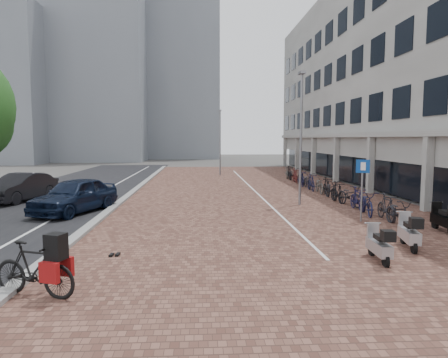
# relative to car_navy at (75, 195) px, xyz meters

# --- Properties ---
(ground) EXTENTS (140.00, 140.00, 0.00)m
(ground) POSITION_rel_car_navy_xyz_m (6.55, -4.61, -0.76)
(ground) COLOR #474442
(ground) RESTS_ON ground
(plaza_brick) EXTENTS (14.50, 42.00, 0.04)m
(plaza_brick) POSITION_rel_car_navy_xyz_m (8.55, 7.39, -0.75)
(plaza_brick) COLOR brown
(plaza_brick) RESTS_ON ground
(street_asphalt) EXTENTS (8.00, 50.00, 0.03)m
(street_asphalt) POSITION_rel_car_navy_xyz_m (-2.45, 7.39, -0.76)
(street_asphalt) COLOR black
(street_asphalt) RESTS_ON ground
(curb) EXTENTS (0.35, 42.00, 0.14)m
(curb) POSITION_rel_car_navy_xyz_m (1.45, 7.39, -0.69)
(curb) COLOR gray
(curb) RESTS_ON ground
(lane_line) EXTENTS (0.12, 44.00, 0.00)m
(lane_line) POSITION_rel_car_navy_xyz_m (-0.45, 7.39, -0.74)
(lane_line) COLOR white
(lane_line) RESTS_ON street_asphalt
(parking_line) EXTENTS (0.10, 30.00, 0.00)m
(parking_line) POSITION_rel_car_navy_xyz_m (8.75, 7.39, -0.73)
(parking_line) COLOR white
(parking_line) RESTS_ON plaza_brick
(office_building) EXTENTS (8.40, 40.00, 15.00)m
(office_building) POSITION_rel_car_navy_xyz_m (19.52, 11.39, 7.68)
(office_building) COLOR #ACACA6
(office_building) RESTS_ON ground
(bg_towers) EXTENTS (33.00, 23.00, 32.00)m
(bg_towers) POSITION_rel_car_navy_xyz_m (-7.79, 44.32, 13.20)
(bg_towers) COLOR gray
(bg_towers) RESTS_ON ground
(car_navy) EXTENTS (3.30, 4.83, 1.53)m
(car_navy) POSITION_rel_car_navy_xyz_m (0.00, 0.00, 0.00)
(car_navy) COLOR black
(car_navy) RESTS_ON ground
(car_dark) EXTENTS (2.59, 4.62, 1.44)m
(car_dark) POSITION_rel_car_navy_xyz_m (-3.76, 3.51, -0.04)
(car_dark) COLOR black
(car_dark) RESTS_ON ground
(hero_bike) EXTENTS (1.98, 1.16, 1.35)m
(hero_bike) POSITION_rel_car_navy_xyz_m (2.05, -9.61, -0.16)
(hero_bike) COLOR black
(hero_bike) RESTS_ON ground
(shoes) EXTENTS (0.35, 0.30, 0.08)m
(shoes) POSITION_rel_car_navy_xyz_m (3.07, -6.86, -0.72)
(shoes) COLOR black
(shoes) RESTS_ON ground
(scooter_front) EXTENTS (0.53, 1.43, 0.96)m
(scooter_front) POSITION_rel_car_navy_xyz_m (10.05, -7.71, -0.28)
(scooter_front) COLOR #A0A1A5
(scooter_front) RESTS_ON ground
(scooter_mid) EXTENTS (0.54, 1.51, 1.02)m
(scooter_mid) POSITION_rel_car_navy_xyz_m (13.72, -4.59, -0.25)
(scooter_mid) COLOR black
(scooter_mid) RESTS_ON ground
(scooter_back) EXTENTS (0.79, 1.59, 1.05)m
(scooter_back) POSITION_rel_car_navy_xyz_m (11.46, -6.56, -0.24)
(scooter_back) COLOR #B2B3B8
(scooter_back) RESTS_ON ground
(parking_sign) EXTENTS (0.48, 0.23, 2.41)m
(parking_sign) POSITION_rel_car_navy_xyz_m (11.59, -2.70, 0.85)
(parking_sign) COLOR slate
(parking_sign) RESTS_ON ground
(lamp_near) EXTENTS (0.12, 0.12, 6.28)m
(lamp_near) POSITION_rel_car_navy_xyz_m (10.21, 1.40, 2.38)
(lamp_near) COLOR gray
(lamp_near) RESTS_ON ground
(lamp_far) EXTENTS (0.12, 0.12, 5.63)m
(lamp_far) POSITION_rel_car_navy_xyz_m (7.18, 17.72, 2.05)
(lamp_far) COLOR gray
(lamp_far) RESTS_ON ground
(bike_row) EXTENTS (1.17, 20.43, 1.05)m
(bike_row) POSITION_rel_car_navy_xyz_m (12.43, 5.59, -0.24)
(bike_row) COLOR black
(bike_row) RESTS_ON ground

